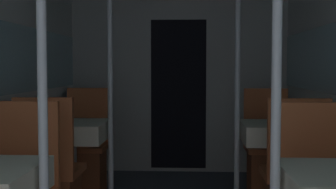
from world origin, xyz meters
name	(u,v)px	position (x,y,z in m)	size (l,w,h in m)	color
bulkhead_far	(179,80)	(0.00, 4.15, 1.07)	(2.49, 0.09, 2.16)	#A8A8A3
support_pole_left_0	(43,99)	(-0.53, 0.81, 1.08)	(0.05, 0.05, 2.16)	silver
dining_table_left_1	(70,136)	(-0.88, 2.60, 0.64)	(0.61, 0.61, 0.76)	#4C4C51
chair_left_far_1	(85,161)	(-0.88, 3.15, 0.31)	(0.43, 0.43, 1.01)	brown
support_pole_left_1	(110,84)	(-0.53, 2.60, 1.08)	(0.05, 0.05, 2.16)	silver
support_pole_right_0	(276,100)	(0.53, 0.81, 1.08)	(0.05, 0.05, 2.16)	silver
dining_table_right_1	(279,138)	(0.88, 2.60, 0.64)	(0.61, 0.61, 0.76)	#4C4C51
chair_right_far_1	(268,163)	(0.88, 3.15, 0.31)	(0.43, 0.43, 1.01)	brown
support_pole_right_1	(237,85)	(0.53, 2.60, 1.08)	(0.05, 0.05, 2.16)	silver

